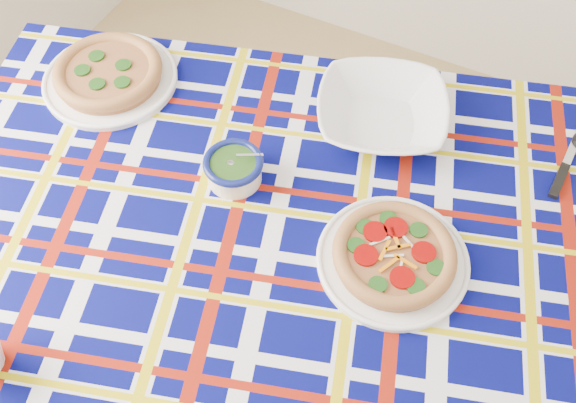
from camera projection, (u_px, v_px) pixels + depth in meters
The scene contains 7 objects.
dining_table at pixel (313, 258), 1.31m from camera, with size 1.81×1.42×0.74m.
tablecloth at pixel (314, 252), 1.29m from camera, with size 1.62×1.02×0.11m, color #040750, non-canonical shape.
main_focaccia_plate at pixel (394, 254), 1.19m from camera, with size 0.30×0.30×0.06m, color #945B34, non-canonical shape.
pesto_bowl at pixel (234, 168), 1.30m from camera, with size 0.12×0.12×0.07m, color #19390F, non-canonical shape.
serving_bowl at pixel (382, 113), 1.39m from camera, with size 0.28×0.28×0.07m, color white.
second_focaccia_plate at pixel (108, 73), 1.47m from camera, with size 0.32×0.32×0.06m, color #945B34, non-canonical shape.
table_knife at pixel (573, 147), 1.37m from camera, with size 0.24×0.02×0.01m, color silver, non-canonical shape.
Camera 1 is at (-0.29, -0.04, 1.82)m, focal length 40.00 mm.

